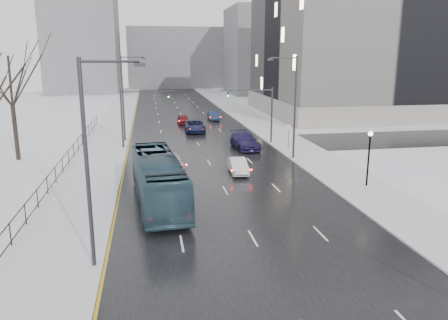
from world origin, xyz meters
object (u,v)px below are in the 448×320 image
mast_signal_right (263,108)px  sedan_right_distant (213,116)px  bus (158,179)px  mast_signal_left (132,111)px  streetlight_l_far (125,94)px  sedan_right_near (238,166)px  lamppost_r_mid (369,151)px  no_uturn_sign (289,129)px  sedan_right_cross (195,126)px  streetlight_l_near (91,155)px  streetlight_r_mid (293,102)px  sedan_center_far (183,119)px  sedan_right_far (245,141)px  tree_park_e (19,161)px  sedan_center_near (173,161)px

mast_signal_right → sedan_right_distant: (-2.83, 19.28, -3.38)m
bus → mast_signal_left: bearing=92.0°
streetlight_l_far → sedan_right_near: bearing=-58.1°
mast_signal_left → lamppost_r_mid: bearing=-44.5°
no_uturn_sign → sedan_right_cross: 15.88m
streetlight_l_near → lamppost_r_mid: bearing=27.6°
streetlight_r_mid → streetlight_l_near: size_ratio=1.00×
bus → sedan_right_cross: bearing=74.0°
streetlight_l_near → sedan_center_far: (7.67, 44.29, -4.90)m
sedan_right_far → sedan_center_far: (-5.27, 18.63, -0.16)m
streetlight_r_mid → tree_park_e: bearing=171.4°
sedan_right_near → sedan_right_distant: size_ratio=0.97×
streetlight_l_far → sedan_right_cross: size_ratio=1.82×
sedan_right_distant → sedan_right_cross: bearing=-112.6°
tree_park_e → streetlight_l_near: streetlight_l_near is taller
mast_signal_right → streetlight_l_far: bearing=165.5°
tree_park_e → sedan_center_near: 15.77m
mast_signal_left → streetlight_r_mid: bearing=-27.3°
streetlight_l_near → bus: 10.35m
sedan_right_near → sedan_center_far: (-2.46, 28.53, 0.01)m
streetlight_r_mid → sedan_right_distant: (-3.67, 27.28, -4.89)m
sedan_right_near → no_uturn_sign: bearing=51.0°
sedan_center_far → sedan_center_near: bearing=-97.4°
streetlight_l_near → lamppost_r_mid: streetlight_l_near is taller
streetlight_r_mid → bus: streetlight_r_mid is taller
sedan_center_near → sedan_center_far: size_ratio=1.06×
lamppost_r_mid → sedan_right_far: bearing=111.7°
tree_park_e → no_uturn_sign: (27.40, 0.00, 2.30)m
streetlight_l_near → streetlight_r_mid: bearing=50.8°
lamppost_r_mid → sedan_right_near: 10.96m
sedan_right_cross → sedan_center_far: (-1.00, 7.10, -0.09)m
streetlight_r_mid → bus: (-13.22, -10.93, -3.89)m
sedan_right_distant → lamppost_r_mid: bearing=-81.0°
streetlight_r_mid → no_uturn_sign: 5.30m
tree_park_e → no_uturn_sign: tree_park_e is taller
tree_park_e → lamppost_r_mid: bearing=-25.6°
no_uturn_sign → sedan_right_near: size_ratio=0.67×
streetlight_l_far → sedan_right_far: bearing=-26.1°
streetlight_l_near → mast_signal_right: bearing=61.0°
mast_signal_left → sedan_right_near: 15.73m
lamppost_r_mid → mast_signal_left: (-18.33, 18.00, 1.16)m
lamppost_r_mid → bus: 16.12m
streetlight_l_near → streetlight_l_far: bearing=90.0°
streetlight_l_near → sedan_right_far: streetlight_l_near is taller
streetlight_l_far → sedan_right_distant: streetlight_l_far is taller
streetlight_r_mid → mast_signal_right: (-0.84, 8.00, -1.51)m
sedan_center_far → bus: bearing=-98.2°
lamppost_r_mid → streetlight_r_mid: bearing=105.8°
bus → sedan_right_far: size_ratio=2.11×
streetlight_l_near → streetlight_l_far: size_ratio=1.00×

